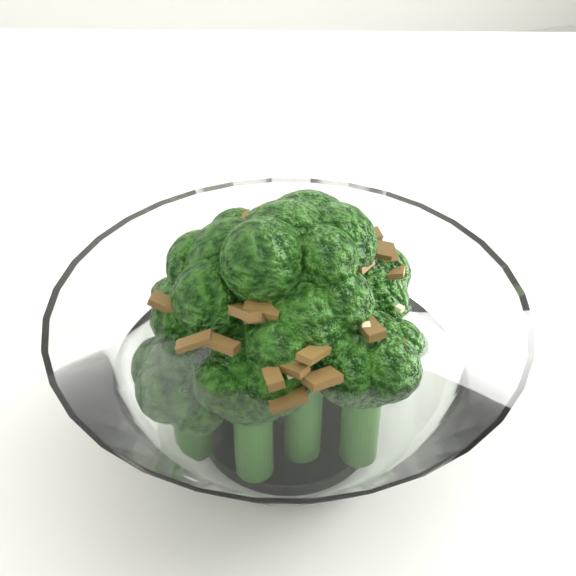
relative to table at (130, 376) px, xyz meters
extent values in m
cube|color=white|center=(0.00, 0.00, 0.05)|extent=(1.38, 1.12, 0.04)
cylinder|color=white|center=(0.07, -0.13, 0.07)|extent=(0.09, 0.09, 0.01)
cylinder|color=#255A17|center=(0.09, -0.16, 0.10)|extent=(0.02, 0.02, 0.05)
sphere|color=#215910|center=(0.09, -0.16, 0.14)|extent=(0.04, 0.04, 0.04)
cylinder|color=#255A17|center=(0.10, -0.13, 0.11)|extent=(0.02, 0.02, 0.06)
sphere|color=#215910|center=(0.10, -0.13, 0.15)|extent=(0.04, 0.04, 0.04)
cylinder|color=#255A17|center=(0.05, -0.12, 0.12)|extent=(0.02, 0.02, 0.07)
sphere|color=#215910|center=(0.05, -0.12, 0.16)|extent=(0.05, 0.05, 0.05)
cylinder|color=#255A17|center=(0.03, -0.12, 0.11)|extent=(0.02, 0.02, 0.05)
sphere|color=#215910|center=(0.03, -0.12, 0.14)|extent=(0.05, 0.05, 0.05)
cylinder|color=#255A17|center=(0.11, -0.10, 0.10)|extent=(0.02, 0.02, 0.04)
sphere|color=#215910|center=(0.11, -0.10, 0.13)|extent=(0.04, 0.04, 0.04)
cylinder|color=#255A17|center=(0.07, -0.15, 0.11)|extent=(0.02, 0.02, 0.07)
sphere|color=#215910|center=(0.07, -0.15, 0.16)|extent=(0.05, 0.05, 0.05)
cylinder|color=#255A17|center=(0.04, -0.16, 0.10)|extent=(0.02, 0.02, 0.05)
sphere|color=#215910|center=(0.04, -0.16, 0.14)|extent=(0.04, 0.04, 0.04)
cylinder|color=#255A17|center=(0.07, -0.09, 0.10)|extent=(0.02, 0.02, 0.04)
sphere|color=#215910|center=(0.07, -0.09, 0.13)|extent=(0.04, 0.04, 0.04)
cylinder|color=#255A17|center=(0.07, -0.13, 0.12)|extent=(0.02, 0.02, 0.08)
sphere|color=#215910|center=(0.07, -0.13, 0.17)|extent=(0.05, 0.05, 0.05)
cylinder|color=#255A17|center=(0.08, -0.11, 0.12)|extent=(0.02, 0.02, 0.08)
sphere|color=#215910|center=(0.08, -0.11, 0.17)|extent=(0.05, 0.05, 0.05)
cylinder|color=#255A17|center=(0.02, -0.14, 0.10)|extent=(0.02, 0.02, 0.04)
sphere|color=#215910|center=(0.02, -0.14, 0.13)|extent=(0.04, 0.04, 0.04)
cube|color=brown|center=(0.04, -0.12, 0.18)|extent=(0.01, 0.01, 0.01)
cube|color=brown|center=(0.10, -0.09, 0.16)|extent=(0.02, 0.01, 0.01)
cube|color=brown|center=(0.05, -0.18, 0.16)|extent=(0.01, 0.01, 0.01)
cube|color=brown|center=(0.06, -0.18, 0.16)|extent=(0.01, 0.02, 0.01)
cube|color=brown|center=(0.09, -0.15, 0.18)|extent=(0.02, 0.01, 0.01)
cube|color=brown|center=(0.09, -0.13, 0.18)|extent=(0.02, 0.01, 0.01)
cube|color=brown|center=(0.11, -0.13, 0.17)|extent=(0.01, 0.01, 0.01)
cube|color=brown|center=(0.05, -0.16, 0.17)|extent=(0.01, 0.02, 0.00)
cube|color=brown|center=(0.05, -0.16, 0.17)|extent=(0.02, 0.01, 0.01)
cube|color=brown|center=(0.05, -0.12, 0.19)|extent=(0.01, 0.02, 0.00)
cube|color=brown|center=(0.12, -0.14, 0.16)|extent=(0.01, 0.01, 0.01)
cube|color=brown|center=(0.10, -0.14, 0.17)|extent=(0.02, 0.02, 0.01)
cube|color=brown|center=(0.09, -0.17, 0.16)|extent=(0.01, 0.01, 0.00)
cube|color=brown|center=(0.10, -0.11, 0.17)|extent=(0.01, 0.02, 0.01)
cube|color=brown|center=(0.08, -0.10, 0.17)|extent=(0.02, 0.02, 0.01)
cube|color=brown|center=(0.07, -0.19, 0.16)|extent=(0.02, 0.01, 0.01)
cube|color=brown|center=(0.03, -0.09, 0.16)|extent=(0.02, 0.01, 0.01)
cube|color=brown|center=(0.10, -0.18, 0.16)|extent=(0.01, 0.01, 0.01)
cube|color=brown|center=(0.02, -0.16, 0.16)|extent=(0.02, 0.01, 0.01)
cube|color=brown|center=(0.03, -0.09, 0.16)|extent=(0.02, 0.01, 0.01)
cube|color=brown|center=(0.05, -0.13, 0.18)|extent=(0.01, 0.01, 0.01)
cube|color=brown|center=(0.06, -0.17, 0.17)|extent=(0.01, 0.01, 0.01)
cube|color=brown|center=(0.05, -0.19, 0.15)|extent=(0.02, 0.01, 0.01)
cube|color=brown|center=(0.05, -0.11, 0.18)|extent=(0.01, 0.01, 0.01)
cube|color=brown|center=(0.12, -0.10, 0.16)|extent=(0.01, 0.01, 0.00)
cube|color=brown|center=(0.03, -0.16, 0.16)|extent=(0.01, 0.01, 0.01)
cube|color=brown|center=(0.02, -0.13, 0.16)|extent=(0.02, 0.01, 0.01)
cube|color=brown|center=(0.06, -0.12, 0.19)|extent=(0.01, 0.02, 0.01)
cube|color=brown|center=(0.04, -0.16, 0.17)|extent=(0.01, 0.02, 0.01)
cube|color=brown|center=(0.11, -0.13, 0.17)|extent=(0.02, 0.01, 0.01)
cube|color=brown|center=(0.08, -0.09, 0.17)|extent=(0.01, 0.01, 0.01)
cube|color=brown|center=(0.06, -0.18, 0.16)|extent=(0.02, 0.02, 0.01)
cube|color=brown|center=(0.11, -0.10, 0.16)|extent=(0.02, 0.01, 0.01)
cube|color=brown|center=(0.05, -0.11, 0.18)|extent=(0.01, 0.01, 0.01)
cube|color=brown|center=(0.05, -0.11, 0.17)|extent=(0.01, 0.01, 0.01)
cube|color=brown|center=(0.08, -0.10, 0.18)|extent=(0.02, 0.01, 0.01)
cube|color=beige|center=(0.05, -0.13, 0.18)|extent=(0.01, 0.01, 0.00)
cube|color=beige|center=(0.10, -0.12, 0.18)|extent=(0.01, 0.01, 0.01)
cube|color=beige|center=(0.08, -0.08, 0.16)|extent=(0.00, 0.00, 0.00)
cube|color=beige|center=(0.07, -0.10, 0.18)|extent=(0.00, 0.00, 0.00)
cube|color=beige|center=(0.10, -0.11, 0.17)|extent=(0.01, 0.01, 0.00)
cube|color=beige|center=(0.08, -0.13, 0.19)|extent=(0.01, 0.01, 0.00)
cube|color=beige|center=(0.04, -0.12, 0.18)|extent=(0.01, 0.01, 0.01)
cube|color=beige|center=(0.06, -0.15, 0.18)|extent=(0.00, 0.00, 0.00)
cube|color=beige|center=(0.06, -0.15, 0.19)|extent=(0.00, 0.00, 0.00)
cube|color=beige|center=(0.10, -0.11, 0.17)|extent=(0.01, 0.01, 0.00)
cube|color=beige|center=(0.03, -0.11, 0.17)|extent=(0.01, 0.01, 0.00)
cube|color=beige|center=(0.07, -0.09, 0.17)|extent=(0.01, 0.01, 0.01)
cube|color=beige|center=(0.06, -0.08, 0.16)|extent=(0.01, 0.01, 0.00)
cube|color=beige|center=(0.09, -0.17, 0.17)|extent=(0.00, 0.00, 0.00)
cube|color=beige|center=(0.06, -0.18, 0.16)|extent=(0.00, 0.00, 0.00)
cube|color=beige|center=(0.11, -0.16, 0.16)|extent=(0.00, 0.00, 0.00)
cube|color=beige|center=(0.03, -0.14, 0.17)|extent=(0.01, 0.01, 0.00)
cube|color=beige|center=(0.05, -0.12, 0.19)|extent=(0.01, 0.00, 0.00)
cube|color=beige|center=(0.09, -0.14, 0.19)|extent=(0.01, 0.01, 0.01)
camera|label=1|loc=(-0.01, -0.42, 0.40)|focal=55.00mm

